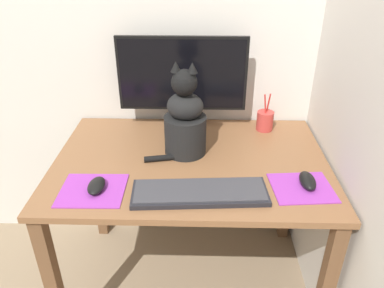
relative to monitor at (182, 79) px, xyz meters
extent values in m
plane|color=#847056|center=(0.04, -0.28, -0.95)|extent=(12.00, 12.00, 0.00)
cube|color=beige|center=(0.04, 0.13, 0.30)|extent=(7.00, 0.04, 2.50)
cube|color=beige|center=(0.63, -0.28, 0.30)|extent=(0.04, 7.00, 2.50)
cube|color=brown|center=(0.04, -0.28, -0.26)|extent=(1.11, 0.75, 0.02)
cube|color=brown|center=(-0.47, -0.61, -0.61)|extent=(0.05, 0.05, 0.68)
cube|color=brown|center=(-0.47, 0.06, -0.61)|extent=(0.05, 0.05, 0.68)
cube|color=brown|center=(0.56, 0.06, -0.61)|extent=(0.05, 0.05, 0.68)
cylinder|color=black|center=(0.00, 0.00, -0.24)|extent=(0.17, 0.17, 0.01)
cylinder|color=black|center=(0.00, 0.00, -0.19)|extent=(0.04, 0.04, 0.09)
cube|color=black|center=(0.00, 0.00, 0.02)|extent=(0.57, 0.02, 0.33)
cube|color=black|center=(0.00, -0.01, 0.02)|extent=(0.55, 0.00, 0.31)
cube|color=black|center=(0.08, -0.52, -0.23)|extent=(0.48, 0.18, 0.02)
cube|color=#333338|center=(0.08, -0.52, -0.22)|extent=(0.46, 0.17, 0.01)
cube|color=purple|center=(-0.30, -0.50, -0.24)|extent=(0.23, 0.21, 0.00)
cube|color=purple|center=(0.45, -0.47, -0.24)|extent=(0.23, 0.21, 0.00)
ellipsoid|color=black|center=(-0.28, -0.50, -0.22)|extent=(0.06, 0.11, 0.03)
ellipsoid|color=black|center=(0.47, -0.45, -0.22)|extent=(0.06, 0.11, 0.04)
cylinder|color=black|center=(0.02, -0.22, -0.16)|extent=(0.20, 0.20, 0.16)
ellipsoid|color=black|center=(0.02, -0.22, -0.04)|extent=(0.16, 0.14, 0.11)
sphere|color=black|center=(0.02, -0.23, 0.07)|extent=(0.12, 0.12, 0.10)
cone|color=black|center=(-0.01, -0.23, 0.13)|extent=(0.05, 0.05, 0.04)
cone|color=black|center=(0.05, -0.24, 0.13)|extent=(0.05, 0.05, 0.04)
cylinder|color=black|center=(-0.03, -0.28, -0.23)|extent=(0.22, 0.07, 0.02)
cylinder|color=#B23833|center=(0.38, 0.00, -0.20)|extent=(0.08, 0.08, 0.09)
cylinder|color=red|center=(0.39, 0.01, -0.14)|extent=(0.02, 0.02, 0.14)
cylinder|color=red|center=(0.38, -0.01, -0.14)|extent=(0.02, 0.02, 0.14)
camera|label=1|loc=(0.08, -1.58, 0.56)|focal=35.00mm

